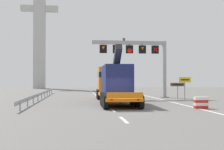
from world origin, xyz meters
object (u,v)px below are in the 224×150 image
at_px(heavy_haul_truck_orange, 113,82).
at_px(bridge_pylon_distant, 40,22).
at_px(tourist_info_sign_brown, 178,86).
at_px(overhead_lane_gantry, 139,53).
at_px(crash_barrier_striped, 201,103).
at_px(exit_sign_yellow, 185,83).

relative_size(heavy_haul_truck_orange, bridge_pylon_distant, 0.44).
bearing_deg(tourist_info_sign_brown, overhead_lane_gantry, 156.54).
xyz_separation_m(crash_barrier_striped, bridge_pylon_distant, (-18.87, 51.22, 15.81)).
relative_size(overhead_lane_gantry, tourist_info_sign_brown, 5.11).
relative_size(tourist_info_sign_brown, bridge_pylon_distant, 0.06).
xyz_separation_m(overhead_lane_gantry, tourist_info_sign_brown, (4.22, -1.83, -4.11)).
bearing_deg(exit_sign_yellow, heavy_haul_truck_orange, -169.73).
distance_m(overhead_lane_gantry, exit_sign_yellow, 7.07).
bearing_deg(exit_sign_yellow, bridge_pylon_distant, 116.35).
xyz_separation_m(overhead_lane_gantry, bridge_pylon_distant, (-16.89, 37.88, 10.71)).
relative_size(overhead_lane_gantry, heavy_haul_truck_orange, 0.67).
height_order(heavy_haul_truck_orange, crash_barrier_striped, heavy_haul_truck_orange).
bearing_deg(exit_sign_yellow, tourist_info_sign_brown, 86.98).
height_order(heavy_haul_truck_orange, exit_sign_yellow, heavy_haul_truck_orange).
height_order(heavy_haul_truck_orange, tourist_info_sign_brown, heavy_haul_truck_orange).
bearing_deg(crash_barrier_striped, heavy_haul_truck_orange, 128.79).
relative_size(exit_sign_yellow, tourist_info_sign_brown, 1.35).
bearing_deg(bridge_pylon_distant, overhead_lane_gantry, -65.96).
height_order(exit_sign_yellow, tourist_info_sign_brown, exit_sign_yellow).
distance_m(heavy_haul_truck_orange, tourist_info_sign_brown, 9.18).
bearing_deg(crash_barrier_striped, tourist_info_sign_brown, 78.98).
height_order(tourist_info_sign_brown, crash_barrier_striped, tourist_info_sign_brown).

